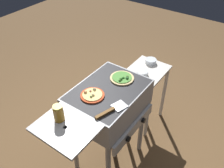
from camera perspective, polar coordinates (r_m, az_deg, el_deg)
name	(u,v)px	position (r m, az deg, el deg)	size (l,w,h in m)	color
ground_plane	(109,157)	(2.56, -0.68, -16.99)	(8.00, 8.00, 0.00)	brown
grill	(108,104)	(1.97, -0.98, -4.73)	(0.96, 0.53, 0.90)	gray
pizza_veggie	(122,78)	(1.99, 2.41, 1.45)	(0.20, 0.20, 0.04)	#E0C17F
pizza_cheese	(92,95)	(1.83, -4.71, -2.58)	(0.18, 0.18, 0.04)	#C64723
sauce_jar	(59,113)	(1.65, -12.56, -6.74)	(0.07, 0.07, 0.12)	#B77A1E
spatula	(111,110)	(1.70, -0.22, -6.23)	(0.27, 0.13, 0.02)	#B7BABF
prep_table	(145,85)	(2.57, 7.89, -0.28)	(0.44, 0.36, 0.71)	beige
topping_bowl_near	(142,73)	(2.37, 7.10, 2.67)	(0.12, 0.12, 0.04)	silver
topping_bowl_far	(151,61)	(2.56, 9.20, 5.34)	(0.12, 0.12, 0.04)	silver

